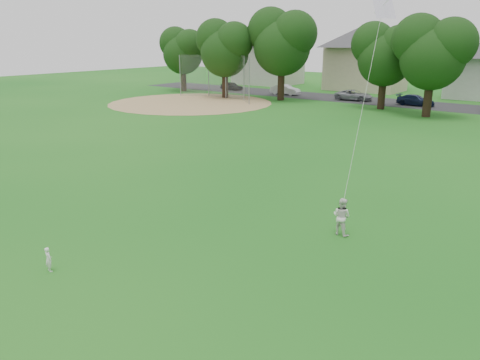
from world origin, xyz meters
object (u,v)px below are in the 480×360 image
Objects in this scene: kite at (363,107)px; baseball_backstop at (222,77)px; toddler at (49,259)px; older_boy at (342,216)px.

kite is 0.69× the size of baseball_backstop.
older_boy is at bearing -118.28° from toddler.
toddler is 11.80m from kite.
kite is at bearing -43.03° from baseball_backstop.
older_boy is 4.05m from kite.
kite is at bearing -114.12° from toddler.
baseball_backstop is at bearing 136.97° from kite.
baseball_backstop is (-29.07, 27.14, -2.07)m from kite.
baseball_backstop is (-29.13, 28.43, 1.77)m from older_boy.
toddler is 10.01m from older_boy.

